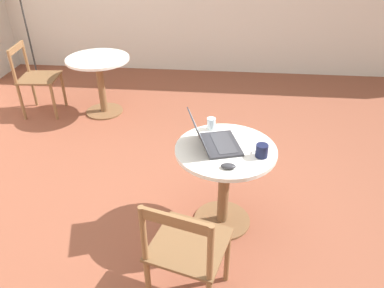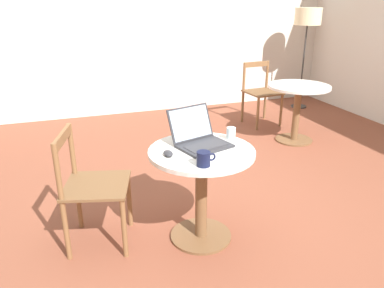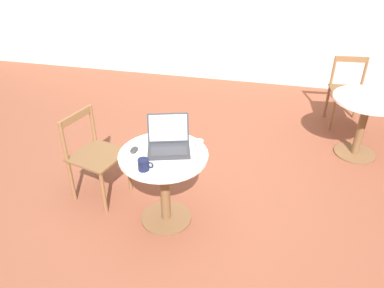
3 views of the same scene
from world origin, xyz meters
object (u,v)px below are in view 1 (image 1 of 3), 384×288
at_px(laptop, 214,140).
at_px(mouse, 228,166).
at_px(drinking_glass, 211,124).
at_px(chair_mid_back, 36,79).
at_px(chair_near_left, 187,251).
at_px(mug, 262,150).
at_px(cafe_table_near, 225,170).
at_px(cafe_table_mid, 100,73).

xyz_separation_m(laptop, mouse, (-0.26, -0.11, -0.03)).
relative_size(laptop, drinking_glass, 4.68).
bearing_deg(chair_mid_back, chair_near_left, -139.95).
height_order(laptop, mug, laptop).
bearing_deg(chair_mid_back, drinking_glass, -124.07).
distance_m(cafe_table_near, cafe_table_mid, 2.38).
bearing_deg(mug, cafe_table_mid, 43.07).
xyz_separation_m(chair_near_left, mug, (0.67, -0.45, 0.31)).
bearing_deg(chair_near_left, mug, -34.06).
distance_m(chair_near_left, laptop, 0.83).
xyz_separation_m(chair_mid_back, laptop, (-1.73, -2.21, 0.31)).
height_order(laptop, mouse, laptop).
xyz_separation_m(chair_mid_back, mouse, (-1.99, -2.32, 0.27)).
bearing_deg(chair_mid_back, mug, -125.65).
bearing_deg(laptop, chair_mid_back, 51.97).
height_order(cafe_table_near, drinking_glass, drinking_glass).
relative_size(chair_mid_back, mug, 6.84).
distance_m(chair_near_left, mouse, 0.61).
relative_size(cafe_table_mid, laptop, 1.71).
height_order(chair_near_left, mouse, chair_near_left).
bearing_deg(laptop, cafe_table_mid, 38.62).
xyz_separation_m(chair_mid_back, drinking_glass, (-1.47, -2.18, 0.30)).
distance_m(cafe_table_mid, chair_near_left, 2.89).
distance_m(chair_near_left, chair_mid_back, 3.26).
relative_size(laptop, mug, 3.46).
height_order(chair_mid_back, mouse, chair_mid_back).
distance_m(cafe_table_near, laptop, 0.26).
xyz_separation_m(chair_near_left, drinking_glass, (1.02, -0.08, 0.30)).
xyz_separation_m(laptop, drinking_glass, (0.25, 0.03, -0.00)).
distance_m(cafe_table_mid, mug, 2.61).
bearing_deg(mouse, laptop, 22.83).
bearing_deg(chair_near_left, mouse, -24.10).
height_order(mouse, mug, mug).
distance_m(laptop, mouse, 0.29).
distance_m(mouse, mug, 0.28).
distance_m(cafe_table_near, chair_near_left, 0.78).
bearing_deg(chair_near_left, cafe_table_near, -15.37).
distance_m(mouse, drinking_glass, 0.54).
height_order(cafe_table_near, chair_mid_back, chair_mid_back).
bearing_deg(drinking_glass, cafe_table_near, -156.06).
bearing_deg(chair_mid_back, cafe_table_near, -127.22).
bearing_deg(chair_near_left, drinking_glass, -4.66).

